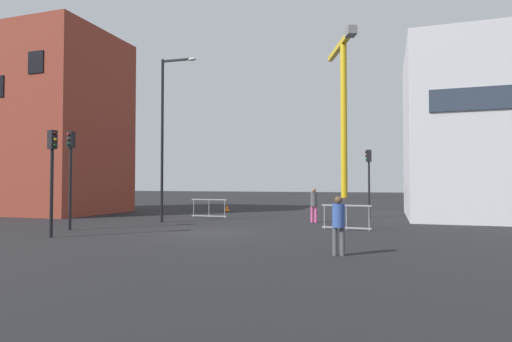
# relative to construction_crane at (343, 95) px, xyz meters

# --- Properties ---
(ground) EXTENTS (160.00, 160.00, 0.00)m
(ground) POSITION_rel_construction_crane_xyz_m (-0.99, -43.27, -14.39)
(ground) COLOR black
(brick_building) EXTENTS (9.85, 7.03, 11.89)m
(brick_building) POSITION_rel_construction_crane_xyz_m (-16.31, -36.51, -8.45)
(brick_building) COLOR brown
(brick_building) RESTS_ON ground
(construction_crane) EXTENTS (5.47, 12.59, 22.48)m
(construction_crane) POSITION_rel_construction_crane_xyz_m (0.00, 0.00, 0.00)
(construction_crane) COLOR gold
(construction_crane) RESTS_ON ground
(streetlamp_tall) EXTENTS (1.94, 0.27, 8.42)m
(streetlamp_tall) POSITION_rel_construction_crane_xyz_m (-4.89, -39.87, -9.49)
(streetlamp_tall) COLOR black
(streetlamp_tall) RESTS_ON ground
(traffic_light_island) EXTENTS (0.38, 0.28, 3.95)m
(traffic_light_island) POSITION_rel_construction_crane_xyz_m (4.90, -33.73, -11.74)
(traffic_light_island) COLOR black
(traffic_light_island) RESTS_ON ground
(traffic_light_corner) EXTENTS (0.26, 0.38, 4.21)m
(traffic_light_corner) POSITION_rel_construction_crane_xyz_m (-6.94, -44.26, -11.58)
(traffic_light_corner) COLOR black
(traffic_light_corner) RESTS_ON ground
(traffic_light_near) EXTENTS (0.39, 0.30, 3.96)m
(traffic_light_near) POSITION_rel_construction_crane_xyz_m (-5.82, -46.41, -11.73)
(traffic_light_near) COLOR black
(traffic_light_near) RESTS_ON ground
(pedestrian_walking) EXTENTS (0.34, 0.34, 1.63)m
(pedestrian_walking) POSITION_rel_construction_crane_xyz_m (4.69, -47.01, -13.44)
(pedestrian_walking) COLOR #4C4C51
(pedestrian_walking) RESTS_ON ground
(pedestrian_waiting) EXTENTS (0.34, 0.34, 1.75)m
(pedestrian_waiting) POSITION_rel_construction_crane_xyz_m (2.37, -37.70, -13.37)
(pedestrian_waiting) COLOR #D14C8C
(pedestrian_waiting) RESTS_ON ground
(safety_barrier_mid_span) EXTENTS (2.18, 0.07, 1.08)m
(safety_barrier_mid_span) POSITION_rel_construction_crane_xyz_m (-3.95, -36.58, -13.83)
(safety_barrier_mid_span) COLOR #9EA0A5
(safety_barrier_mid_span) RESTS_ON ground
(safety_barrier_front) EXTENTS (2.10, 0.21, 1.08)m
(safety_barrier_front) POSITION_rel_construction_crane_xyz_m (4.27, -40.63, -13.83)
(safety_barrier_front) COLOR #9EA0A5
(safety_barrier_front) RESTS_ON ground
(traffic_cone_striped) EXTENTS (0.49, 0.49, 0.50)m
(traffic_cone_striped) POSITION_rel_construction_crane_xyz_m (-4.92, -31.39, -14.16)
(traffic_cone_striped) COLOR black
(traffic_cone_striped) RESTS_ON ground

